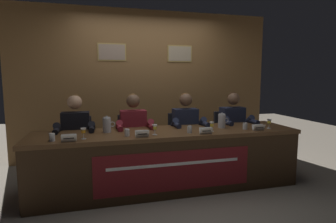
% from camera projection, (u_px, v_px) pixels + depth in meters
% --- Properties ---
extents(ground_plane, '(12.00, 12.00, 0.00)m').
position_uv_depth(ground_plane, '(168.00, 186.00, 3.56)').
color(ground_plane, gray).
extents(wall_back_panelled, '(4.59, 0.14, 2.60)m').
position_uv_depth(wall_back_panelled, '(147.00, 85.00, 4.85)').
color(wall_back_panelled, brown).
rests_on(wall_back_panelled, ground_plane).
extents(conference_table, '(3.39, 0.80, 0.75)m').
position_uv_depth(conference_table, '(170.00, 151.00, 3.39)').
color(conference_table, brown).
rests_on(conference_table, ground_plane).
extents(chair_far_left, '(0.44, 0.44, 0.88)m').
position_uv_depth(chair_far_left, '(77.00, 150.00, 3.77)').
color(chair_far_left, black).
rests_on(chair_far_left, ground_plane).
extents(panelist_far_left, '(0.51, 0.48, 1.21)m').
position_uv_depth(panelist_far_left, '(76.00, 133.00, 3.55)').
color(panelist_far_left, black).
rests_on(panelist_far_left, ground_plane).
extents(nameplate_far_left, '(0.16, 0.06, 0.08)m').
position_uv_depth(nameplate_far_left, '(69.00, 138.00, 2.87)').
color(nameplate_far_left, white).
rests_on(nameplate_far_left, conference_table).
extents(juice_glass_far_left, '(0.06, 0.06, 0.12)m').
position_uv_depth(juice_glass_far_left, '(83.00, 131.00, 3.00)').
color(juice_glass_far_left, white).
rests_on(juice_glass_far_left, conference_table).
extents(water_cup_far_left, '(0.06, 0.06, 0.08)m').
position_uv_depth(water_cup_far_left, '(52.00, 138.00, 2.90)').
color(water_cup_far_left, silver).
rests_on(water_cup_far_left, conference_table).
extents(chair_center_left, '(0.44, 0.44, 0.88)m').
position_uv_depth(chair_center_left, '(133.00, 146.00, 3.97)').
color(chair_center_left, black).
rests_on(chair_center_left, ground_plane).
extents(panelist_center_left, '(0.51, 0.48, 1.21)m').
position_uv_depth(panelist_center_left, '(134.00, 130.00, 3.74)').
color(panelist_center_left, black).
rests_on(panelist_center_left, ground_plane).
extents(nameplate_center_left, '(0.16, 0.06, 0.08)m').
position_uv_depth(nameplate_center_left, '(142.00, 134.00, 3.09)').
color(nameplate_center_left, white).
rests_on(nameplate_center_left, conference_table).
extents(juice_glass_center_left, '(0.06, 0.06, 0.12)m').
position_uv_depth(juice_glass_center_left, '(155.00, 128.00, 3.21)').
color(juice_glass_center_left, white).
rests_on(juice_glass_center_left, conference_table).
extents(water_cup_center_left, '(0.06, 0.06, 0.08)m').
position_uv_depth(water_cup_center_left, '(127.00, 133.00, 3.15)').
color(water_cup_center_left, silver).
rests_on(water_cup_center_left, conference_table).
extents(chair_center_right, '(0.44, 0.44, 0.88)m').
position_uv_depth(chair_center_right, '(183.00, 143.00, 4.17)').
color(chair_center_right, black).
rests_on(chair_center_right, ground_plane).
extents(panelist_center_right, '(0.51, 0.48, 1.21)m').
position_uv_depth(panelist_center_right, '(187.00, 128.00, 3.94)').
color(panelist_center_right, black).
rests_on(panelist_center_right, ground_plane).
extents(nameplate_center_right, '(0.16, 0.06, 0.08)m').
position_uv_depth(nameplate_center_right, '(206.00, 131.00, 3.27)').
color(nameplate_center_right, white).
rests_on(nameplate_center_right, conference_table).
extents(juice_glass_center_right, '(0.06, 0.06, 0.12)m').
position_uv_depth(juice_glass_center_right, '(212.00, 125.00, 3.41)').
color(juice_glass_center_right, white).
rests_on(juice_glass_center_right, conference_table).
extents(water_cup_center_right, '(0.06, 0.06, 0.08)m').
position_uv_depth(water_cup_center_right, '(190.00, 130.00, 3.33)').
color(water_cup_center_right, silver).
rests_on(water_cup_center_right, conference_table).
extents(chair_far_right, '(0.44, 0.44, 0.88)m').
position_uv_depth(chair_far_right, '(228.00, 140.00, 4.36)').
color(chair_far_right, black).
rests_on(chair_far_right, ground_plane).
extents(panelist_far_right, '(0.51, 0.48, 1.21)m').
position_uv_depth(panelist_far_right, '(235.00, 125.00, 4.14)').
color(panelist_far_right, black).
rests_on(panelist_far_right, ground_plane).
extents(nameplate_far_right, '(0.16, 0.06, 0.08)m').
position_uv_depth(nameplate_far_right, '(259.00, 127.00, 3.48)').
color(nameplate_far_right, white).
rests_on(nameplate_far_right, conference_table).
extents(juice_glass_far_right, '(0.06, 0.06, 0.12)m').
position_uv_depth(juice_glass_far_right, '(269.00, 122.00, 3.63)').
color(juice_glass_far_right, white).
rests_on(juice_glass_far_right, conference_table).
extents(water_cup_far_right, '(0.06, 0.06, 0.08)m').
position_uv_depth(water_cup_far_right, '(245.00, 126.00, 3.57)').
color(water_cup_far_right, silver).
rests_on(water_cup_far_right, conference_table).
extents(water_pitcher_left_side, '(0.15, 0.10, 0.21)m').
position_uv_depth(water_pitcher_left_side, '(107.00, 125.00, 3.36)').
color(water_pitcher_left_side, silver).
rests_on(water_pitcher_left_side, conference_table).
extents(water_pitcher_right_side, '(0.15, 0.10, 0.21)m').
position_uv_depth(water_pitcher_right_side, '(222.00, 121.00, 3.67)').
color(water_pitcher_right_side, silver).
rests_on(water_pitcher_right_side, conference_table).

